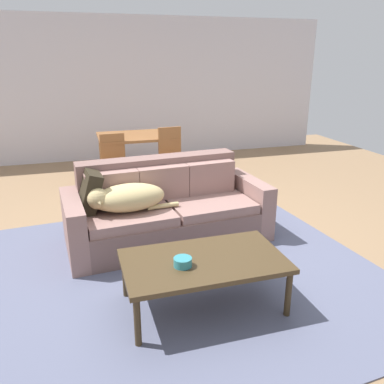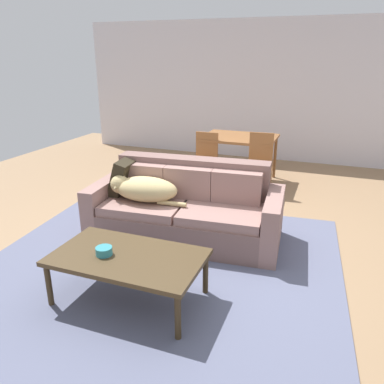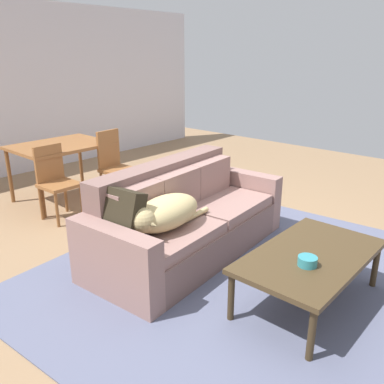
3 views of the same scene
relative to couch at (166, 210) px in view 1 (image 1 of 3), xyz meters
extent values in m
plane|color=#947352|center=(0.26, -0.01, -0.34)|extent=(10.00, 10.00, 0.00)
cube|color=silver|center=(0.26, 3.99, 1.01)|extent=(8.00, 0.12, 2.70)
cube|color=slate|center=(0.01, -0.79, -0.33)|extent=(3.84, 3.66, 0.01)
cube|color=#795A54|center=(0.01, -0.06, -0.16)|extent=(1.89, 1.07, 0.35)
cube|color=gray|center=(-0.45, -0.10, 0.07)|extent=(0.95, 0.96, 0.10)
cube|color=gray|center=(0.46, -0.03, 0.07)|extent=(0.95, 0.96, 0.10)
cube|color=#795A54|center=(-0.02, 0.28, 0.33)|extent=(1.84, 0.39, 0.43)
cube|color=gray|center=(-0.57, 0.04, 0.30)|extent=(0.57, 0.21, 0.36)
cube|color=gray|center=(-0.01, 0.09, 0.30)|extent=(0.57, 0.21, 0.36)
cube|color=gray|center=(0.56, 0.13, 0.30)|extent=(0.57, 0.21, 0.36)
cube|color=gray|center=(-0.99, -0.15, -0.03)|extent=(0.25, 0.94, 0.62)
cube|color=gray|center=(1.00, 0.02, -0.03)|extent=(0.25, 0.94, 0.62)
ellipsoid|color=tan|center=(-0.43, -0.17, 0.26)|extent=(0.77, 0.46, 0.28)
sphere|color=tan|center=(-0.74, -0.22, 0.30)|extent=(0.22, 0.22, 0.22)
cone|color=#978459|center=(-0.73, -0.32, 0.28)|extent=(0.11, 0.13, 0.10)
cylinder|color=tan|center=(-0.09, -0.23, 0.15)|extent=(0.34, 0.08, 0.05)
cube|color=#2D2619|center=(-0.81, -0.01, 0.31)|extent=(0.31, 0.46, 0.45)
cube|color=#47351E|center=(-0.01, -1.34, 0.08)|extent=(1.29, 0.74, 0.04)
cylinder|color=#3C2D1A|center=(-0.60, -1.66, -0.14)|extent=(0.05, 0.05, 0.40)
cylinder|color=#3C2D1A|center=(0.59, -1.66, -0.14)|extent=(0.05, 0.05, 0.40)
cylinder|color=#3C2D1A|center=(-0.60, -1.02, -0.14)|extent=(0.05, 0.05, 0.40)
cylinder|color=#3C2D1A|center=(0.59, -1.02, -0.14)|extent=(0.05, 0.05, 0.40)
cylinder|color=teal|center=(-0.20, -1.40, 0.13)|extent=(0.14, 0.14, 0.07)
cube|color=#925B31|center=(0.04, 2.28, 0.41)|extent=(1.19, 0.92, 0.04)
cylinder|color=brown|center=(-0.50, 1.87, 0.02)|extent=(0.05, 0.05, 0.73)
cylinder|color=brown|center=(0.59, 1.87, 0.02)|extent=(0.05, 0.05, 0.73)
cylinder|color=brown|center=(-0.50, 2.69, 0.02)|extent=(0.05, 0.05, 0.73)
cylinder|color=brown|center=(0.59, 2.69, 0.02)|extent=(0.05, 0.05, 0.73)
cube|color=#925B31|center=(-0.37, 1.67, 0.09)|extent=(0.41, 0.41, 0.04)
cube|color=#925B31|center=(-0.38, 1.85, 0.33)|extent=(0.36, 0.05, 0.44)
cylinder|color=brown|center=(-0.54, 1.50, -0.13)|extent=(0.04, 0.04, 0.41)
cylinder|color=brown|center=(-0.20, 1.51, -0.13)|extent=(0.04, 0.04, 0.41)
cylinder|color=brown|center=(-0.55, 1.84, -0.13)|extent=(0.04, 0.04, 0.41)
cylinder|color=brown|center=(-0.21, 1.85, -0.13)|extent=(0.04, 0.04, 0.41)
cube|color=#925B31|center=(0.51, 1.66, 0.09)|extent=(0.43, 0.43, 0.04)
cube|color=#925B31|center=(0.49, 1.84, 0.36)|extent=(0.36, 0.06, 0.50)
cylinder|color=brown|center=(0.35, 1.48, -0.14)|extent=(0.04, 0.04, 0.41)
cylinder|color=brown|center=(0.69, 1.51, -0.14)|extent=(0.04, 0.04, 0.41)
cylinder|color=brown|center=(0.33, 1.82, -0.14)|extent=(0.04, 0.04, 0.41)
cylinder|color=brown|center=(0.66, 1.85, -0.14)|extent=(0.04, 0.04, 0.41)
camera|label=1|loc=(-0.90, -3.98, 1.62)|focal=36.82mm
camera|label=2|loc=(1.52, -3.83, 1.71)|focal=35.79mm
camera|label=3|loc=(-2.71, -2.52, 1.58)|focal=37.83mm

